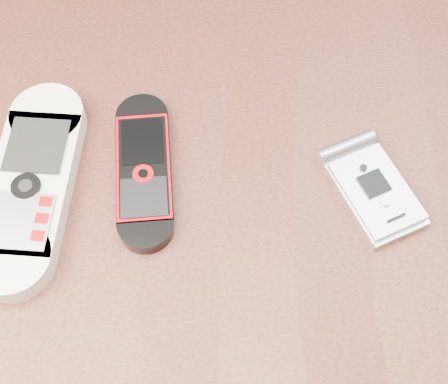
{
  "coord_description": "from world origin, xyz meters",
  "views": [
    {
      "loc": [
        0.0,
        -0.21,
        1.15
      ],
      "look_at": [
        0.01,
        0.0,
        0.76
      ],
      "focal_mm": 50.0,
      "sensor_mm": 36.0,
      "label": 1
    }
  ],
  "objects_px": {
    "nokia_white": "(31,184)",
    "motorola_razr": "(374,190)",
    "table": "(218,254)",
    "nokia_black_red": "(144,169)"
  },
  "relations": [
    {
      "from": "table",
      "to": "nokia_black_red",
      "type": "distance_m",
      "value": 0.13
    },
    {
      "from": "table",
      "to": "nokia_white",
      "type": "distance_m",
      "value": 0.18
    },
    {
      "from": "table",
      "to": "nokia_black_red",
      "type": "bearing_deg",
      "value": 158.13
    },
    {
      "from": "nokia_white",
      "to": "motorola_razr",
      "type": "height_order",
      "value": "nokia_white"
    },
    {
      "from": "table",
      "to": "nokia_white",
      "type": "relative_size",
      "value": 6.93
    },
    {
      "from": "nokia_black_red",
      "to": "motorola_razr",
      "type": "xyz_separation_m",
      "value": [
        0.17,
        -0.02,
        0.0
      ]
    },
    {
      "from": "nokia_black_red",
      "to": "motorola_razr",
      "type": "height_order",
      "value": "same"
    },
    {
      "from": "nokia_black_red",
      "to": "motorola_razr",
      "type": "relative_size",
      "value": 1.48
    },
    {
      "from": "nokia_white",
      "to": "motorola_razr",
      "type": "distance_m",
      "value": 0.25
    },
    {
      "from": "nokia_white",
      "to": "table",
      "type": "bearing_deg",
      "value": 1.48
    }
  ]
}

